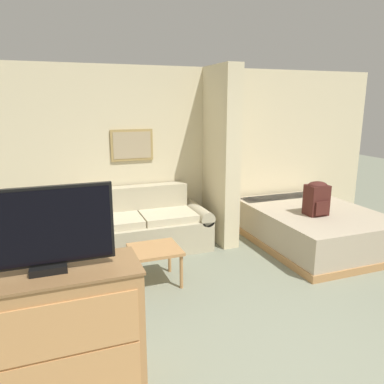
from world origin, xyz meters
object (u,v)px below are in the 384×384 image
(table_lamp, at_px, (54,202))
(backpack, at_px, (317,198))
(couch, at_px, (141,228))
(bed, at_px, (312,226))
(coffee_table, at_px, (155,253))
(tv, at_px, (45,230))
(tv_dresser, at_px, (55,335))

(table_lamp, bearing_deg, backpack, -15.27)
(couch, distance_m, table_lamp, 1.23)
(bed, bearing_deg, couch, 164.44)
(coffee_table, height_order, tv, tv)
(coffee_table, xyz_separation_m, table_lamp, (-1.06, 1.11, 0.43))
(tv_dresser, bearing_deg, backpack, 24.74)
(tv_dresser, bearing_deg, bed, 26.80)
(coffee_table, xyz_separation_m, bed, (2.54, 0.40, -0.11))
(coffee_table, xyz_separation_m, backpack, (2.39, 0.17, 0.41))
(bed, bearing_deg, coffee_table, -171.04)
(backpack, bearing_deg, table_lamp, 164.73)
(couch, relative_size, backpack, 4.08)
(tv_dresser, relative_size, bed, 0.57)
(couch, height_order, tv, tv)
(table_lamp, xyz_separation_m, tv, (-0.05, -2.55, 0.47))
(tv_dresser, xyz_separation_m, backpack, (3.50, 1.61, 0.30))
(tv_dresser, xyz_separation_m, bed, (3.64, 1.84, -0.21))
(tv, relative_size, backpack, 1.87)
(coffee_table, relative_size, tv, 0.64)
(table_lamp, relative_size, tv_dresser, 0.30)
(table_lamp, distance_m, backpack, 3.57)
(couch, distance_m, bed, 2.55)
(bed, bearing_deg, tv, -153.21)
(coffee_table, height_order, table_lamp, table_lamp)
(table_lamp, relative_size, tv, 0.41)
(couch, xyz_separation_m, tv_dresser, (-1.18, -2.53, 0.17))
(couch, distance_m, backpack, 2.53)
(coffee_table, distance_m, table_lamp, 1.59)
(table_lamp, bearing_deg, couch, -1.27)
(couch, distance_m, tv, 2.95)
(table_lamp, height_order, tv_dresser, tv_dresser)
(tv, xyz_separation_m, backpack, (3.50, 1.61, -0.49))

